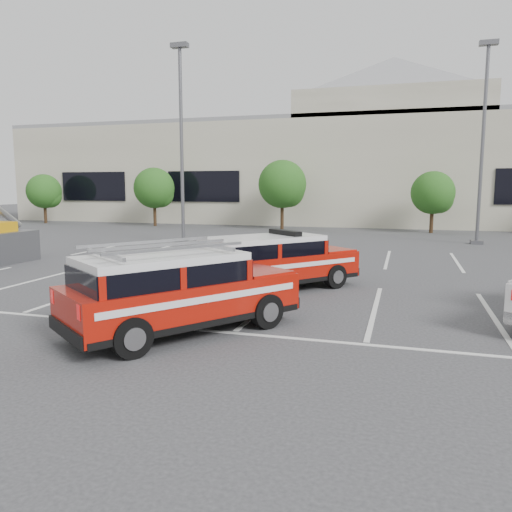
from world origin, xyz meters
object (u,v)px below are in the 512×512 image
at_px(tree_far_left, 45,193).
at_px(light_pole_left, 182,144).
at_px(light_pole_mid, 483,144).
at_px(convention_building, 369,166).
at_px(tree_mid_left, 284,186).
at_px(tree_mid_right, 434,194).
at_px(tree_left, 156,189).
at_px(fire_chief_suv, 273,266).
at_px(ladder_suv, 179,297).

distance_m(tree_far_left, light_pole_left, 19.85).
bearing_deg(light_pole_mid, convention_building, 113.26).
xyz_separation_m(convention_building, light_pole_left, (-8.18, -19.86, 0.47)).
relative_size(convention_building, tree_far_left, 15.04).
relative_size(tree_mid_left, tree_mid_right, 1.21).
relative_size(tree_left, fire_chief_suv, 0.90).
relative_size(tree_far_left, tree_left, 0.90).
height_order(convention_building, tree_mid_left, convention_building).
bearing_deg(tree_mid_right, tree_mid_left, 180.00).
relative_size(light_pole_left, ladder_suv, 2.05).
xyz_separation_m(tree_mid_left, ladder_suv, (3.80, -25.15, -2.28)).
bearing_deg(tree_far_left, light_pole_left, -30.71).
xyz_separation_m(convention_building, tree_left, (-15.09, -9.82, -1.95)).
distance_m(light_pole_left, light_pole_mid, 15.52).
bearing_deg(convention_building, ladder_suv, -92.11).
xyz_separation_m(tree_far_left, tree_mid_right, (30.00, 0.00, 0.00)).
relative_size(convention_building, ladder_suv, 11.99).
height_order(tree_far_left, fire_chief_suv, tree_far_left).
height_order(convention_building, tree_far_left, convention_building).
bearing_deg(light_pole_left, tree_left, 124.52).
bearing_deg(fire_chief_suv, tree_left, 166.34).
bearing_deg(ladder_suv, tree_mid_left, 134.27).
relative_size(tree_left, light_pole_mid, 0.43).
xyz_separation_m(light_pole_mid, ladder_suv, (-8.11, -19.11, -4.43)).
relative_size(tree_left, tree_mid_right, 1.11).
bearing_deg(ladder_suv, convention_building, 123.56).
height_order(tree_left, fire_chief_suv, tree_left).
height_order(tree_mid_left, light_pole_mid, light_pole_mid).
xyz_separation_m(tree_mid_right, fire_chief_suv, (-5.42, -20.38, -1.79)).
xyz_separation_m(convention_building, tree_far_left, (-25.09, -9.82, -2.22)).
bearing_deg(fire_chief_suv, tree_far_left, -178.91).
relative_size(tree_mid_right, fire_chief_suv, 0.81).
relative_size(convention_building, light_pole_mid, 5.86).
bearing_deg(fire_chief_suv, light_pole_left, 167.34).
bearing_deg(light_pole_mid, ladder_suv, -112.99).
bearing_deg(fire_chief_suv, convention_building, 129.80).
distance_m(light_pole_left, ladder_suv, 17.18).
height_order(tree_mid_left, ladder_suv, tree_mid_left).
height_order(tree_mid_right, light_pole_left, light_pole_left).
height_order(tree_far_left, ladder_suv, tree_far_left).
distance_m(light_pole_mid, ladder_suv, 21.22).
bearing_deg(tree_far_left, fire_chief_suv, -39.67).
bearing_deg(ladder_suv, tree_mid_right, 111.83).
relative_size(convention_building, tree_left, 13.58).
bearing_deg(fire_chief_suv, tree_mid_left, 143.43).
distance_m(convention_building, tree_far_left, 27.03).
bearing_deg(light_pole_mid, tree_mid_left, 153.08).
distance_m(tree_left, light_pole_left, 12.43).
height_order(tree_left, light_pole_mid, light_pole_mid).
relative_size(convention_building, tree_mid_left, 12.38).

